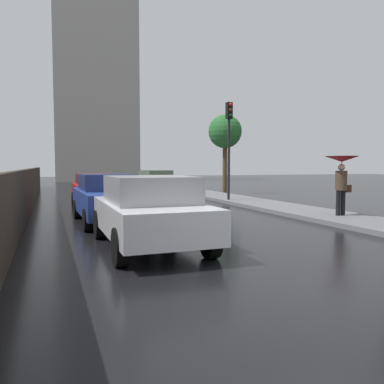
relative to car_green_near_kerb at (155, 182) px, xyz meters
name	(u,v)px	position (x,y,z in m)	size (l,w,h in m)	color
ground	(325,291)	(-2.45, -18.34, -0.77)	(120.00, 120.00, 0.00)	black
car_green_near_kerb	(155,182)	(0.00, 0.00, 0.00)	(1.91, 4.26, 1.46)	slate
car_red_far_ahead	(97,191)	(-4.20, -6.90, -0.03)	(1.80, 4.02, 1.43)	maroon
car_white_behind_camera	(149,211)	(-4.02, -14.71, 0.02)	(1.92, 4.16, 1.51)	silver
car_blue_far_lane	(108,198)	(-4.30, -10.75, -0.01)	(1.88, 4.22, 1.47)	navy
pedestrian_with_umbrella_near	(342,169)	(2.77, -12.68, 0.85)	(1.06, 1.06, 1.89)	black
traffic_light	(229,133)	(1.93, -6.20, 2.48)	(0.26, 0.39, 4.51)	black
street_tree_mid	(225,132)	(4.11, -1.08, 2.97)	(2.02, 2.02, 4.81)	#4C3823
distant_tower	(99,73)	(-0.06, 25.07, 11.97)	(10.54, 12.15, 29.80)	#9E9993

